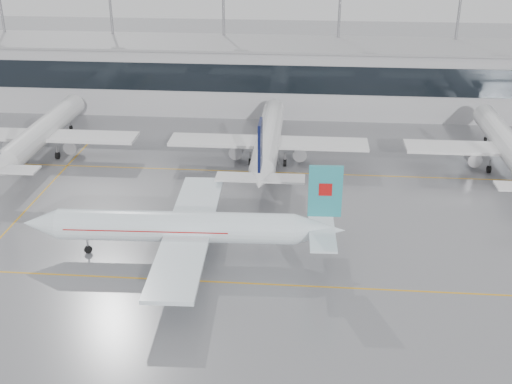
{
  "coord_description": "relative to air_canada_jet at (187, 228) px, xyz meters",
  "views": [
    {
      "loc": [
        5.83,
        -56.48,
        36.47
      ],
      "look_at": [
        0.0,
        12.0,
        5.0
      ],
      "focal_mm": 45.0,
      "sensor_mm": 36.0,
      "label": 1
    }
  ],
  "objects": [
    {
      "name": "terminal_glass",
      "position": [
        7.06,
        49.29,
        3.96
      ],
      "size": [
        180.0,
        0.2,
        5.0
      ],
      "primitive_type": "cube",
      "color": "black",
      "rests_on": "ground"
    },
    {
      "name": "taxi_line_north",
      "position": [
        7.06,
        24.84,
        -3.54
      ],
      "size": [
        120.0,
        0.25,
        0.01
      ],
      "primitive_type": "cube",
      "color": "gold",
      "rests_on": "ground"
    },
    {
      "name": "parked_jet_c",
      "position": [
        7.06,
        28.53,
        0.17
      ],
      "size": [
        29.64,
        36.96,
        11.72
      ],
      "rotation": [
        0.0,
        0.0,
        1.57
      ],
      "color": "white",
      "rests_on": "ground"
    },
    {
      "name": "ground",
      "position": [
        7.06,
        -5.16,
        -3.54
      ],
      "size": [
        320.0,
        320.0,
        0.0
      ],
      "primitive_type": "plane",
      "color": "slate",
      "rests_on": "ground"
    },
    {
      "name": "parked_jet_b",
      "position": [
        -27.94,
        28.53,
        0.17
      ],
      "size": [
        29.64,
        36.96,
        11.72
      ],
      "rotation": [
        0.0,
        0.0,
        1.57
      ],
      "color": "white",
      "rests_on": "ground"
    },
    {
      "name": "taxi_line_main",
      "position": [
        7.06,
        -5.16,
        -3.54
      ],
      "size": [
        120.0,
        0.25,
        0.01
      ],
      "primitive_type": "cube",
      "color": "gold",
      "rests_on": "ground"
    },
    {
      "name": "taxi_line_cross",
      "position": [
        -22.94,
        9.84,
        -3.54
      ],
      "size": [
        0.25,
        60.0,
        0.01
      ],
      "primitive_type": "cube",
      "color": "gold",
      "rests_on": "ground"
    },
    {
      "name": "light_masts",
      "position": [
        7.06,
        62.84,
        9.8
      ],
      "size": [
        156.4,
        1.0,
        22.6
      ],
      "color": "gray",
      "rests_on": "ground"
    },
    {
      "name": "terminal_roof",
      "position": [
        7.06,
        56.84,
        8.66
      ],
      "size": [
        182.0,
        16.0,
        0.4
      ],
      "primitive_type": "cube",
      "color": "gray",
      "rests_on": "ground"
    },
    {
      "name": "air_canada_jet",
      "position": [
        0.0,
        0.0,
        0.0
      ],
      "size": [
        35.84,
        28.48,
        11.19
      ],
      "rotation": [
        0.0,
        0.0,
        3.18
      ],
      "color": "white",
      "rests_on": "ground"
    },
    {
      "name": "parked_jet_d",
      "position": [
        42.06,
        28.53,
        0.17
      ],
      "size": [
        29.64,
        36.96,
        11.72
      ],
      "rotation": [
        0.0,
        0.0,
        1.57
      ],
      "color": "white",
      "rests_on": "ground"
    },
    {
      "name": "terminal",
      "position": [
        7.06,
        56.84,
        2.46
      ],
      "size": [
        180.0,
        15.0,
        12.0
      ],
      "primitive_type": "cube",
      "color": "#A8A8AC",
      "rests_on": "ground"
    }
  ]
}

